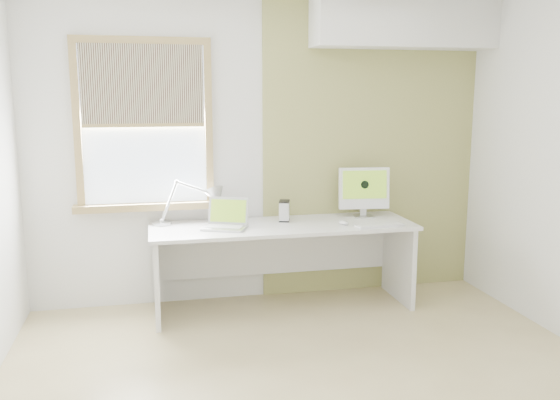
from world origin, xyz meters
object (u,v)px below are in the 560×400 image
object	(u,v)px
desk	(281,245)
laptop	(226,220)
external_drive	(284,211)
imac	(364,189)
desk_lamp	(206,200)

from	to	relation	value
desk	laptop	world-z (taller)	laptop
external_drive	imac	xyz separation A→B (m)	(0.73, 0.02, 0.16)
laptop	external_drive	distance (m)	0.54
desk	laptop	bearing A→B (deg)	-171.35
desk_lamp	imac	world-z (taller)	imac
desk	imac	xyz separation A→B (m)	(0.77, 0.10, 0.44)
external_drive	desk_lamp	bearing A→B (deg)	173.91
laptop	external_drive	size ratio (longest dim) A/B	2.35
desk	external_drive	bearing A→B (deg)	60.44
desk	external_drive	world-z (taller)	external_drive
desk	desk_lamp	bearing A→B (deg)	166.68
desk_lamp	external_drive	world-z (taller)	desk_lamp
laptop	desk_lamp	bearing A→B (deg)	122.60
desk	laptop	size ratio (longest dim) A/B	5.28
desk	external_drive	xyz separation A→B (m)	(0.04, 0.08, 0.28)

